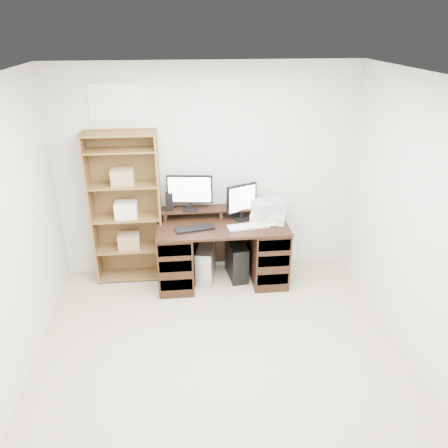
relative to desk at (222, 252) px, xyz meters
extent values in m
cube|color=#B8AD8A|center=(-0.14, -1.64, -0.40)|extent=(3.50, 4.00, 0.02)
cube|color=white|center=(-0.14, -1.64, 2.12)|extent=(3.50, 4.00, 0.02)
cube|color=silver|center=(-0.14, 0.37, 0.86)|extent=(3.50, 0.02, 2.50)
cube|color=silver|center=(1.62, -1.64, 0.86)|extent=(0.02, 4.00, 2.50)
cube|color=white|center=(-1.09, 0.35, 1.69)|extent=(0.60, 0.01, 0.40)
cube|color=black|center=(0.00, -0.01, 0.35)|extent=(1.50, 0.70, 0.03)
cube|color=black|center=(-0.55, -0.01, -0.03)|extent=(0.40, 0.66, 0.72)
cube|color=black|center=(0.55, -0.01, -0.03)|extent=(0.40, 0.66, 0.72)
cube|color=black|center=(0.00, 0.32, 0.01)|extent=(1.48, 0.02, 0.65)
cube|color=black|center=(-0.55, -0.34, -0.21)|extent=(0.36, 0.01, 0.14)
cube|color=black|center=(-0.55, -0.34, 0.03)|extent=(0.36, 0.01, 0.14)
cube|color=black|center=(-0.55, -0.34, 0.23)|extent=(0.36, 0.01, 0.14)
cube|color=black|center=(0.55, -0.34, -0.21)|extent=(0.36, 0.01, 0.14)
cube|color=black|center=(0.55, -0.34, 0.03)|extent=(0.36, 0.01, 0.14)
cube|color=black|center=(0.55, -0.34, 0.23)|extent=(0.36, 0.01, 0.14)
cube|color=black|center=(-0.65, 0.21, 0.41)|extent=(0.04, 0.20, 0.10)
cube|color=black|center=(0.00, 0.21, 0.41)|extent=(0.04, 0.20, 0.10)
cube|color=black|center=(0.65, 0.21, 0.41)|extent=(0.04, 0.20, 0.10)
cube|color=black|center=(0.00, 0.21, 0.47)|extent=(1.40, 0.22, 0.02)
cube|color=black|center=(-0.36, 0.17, 0.49)|extent=(0.19, 0.15, 0.02)
cube|color=black|center=(-0.35, 0.19, 0.54)|extent=(0.05, 0.03, 0.10)
cube|color=black|center=(-0.35, 0.19, 0.73)|extent=(0.52, 0.10, 0.33)
cube|color=white|center=(-0.36, 0.18, 0.73)|extent=(0.48, 0.06, 0.30)
cube|color=black|center=(0.25, 0.12, 0.37)|extent=(0.22, 0.20, 0.02)
cube|color=black|center=(0.24, 0.14, 0.43)|extent=(0.06, 0.05, 0.10)
cube|color=black|center=(0.24, 0.14, 0.62)|extent=(0.37, 0.19, 0.34)
cube|color=white|center=(0.25, 0.12, 0.62)|extent=(0.32, 0.14, 0.29)
cube|color=black|center=(-0.59, 0.20, 0.59)|extent=(0.09, 0.09, 0.21)
cube|color=black|center=(-0.32, -0.11, 0.37)|extent=(0.46, 0.23, 0.02)
cube|color=silver|center=(0.29, -0.11, 0.37)|extent=(0.49, 0.21, 0.02)
ellipsoid|color=white|center=(0.57, -0.11, 0.38)|extent=(0.11, 0.10, 0.04)
cube|color=beige|center=(0.55, 0.05, 0.41)|extent=(0.46, 0.40, 0.10)
cube|color=#A2A8AD|center=(0.55, 0.05, 0.53)|extent=(0.40, 0.34, 0.15)
cube|color=#B7B9BF|center=(-0.19, 0.05, -0.18)|extent=(0.27, 0.46, 0.43)
cube|color=black|center=(0.18, 0.07, -0.16)|extent=(0.24, 0.47, 0.45)
cube|color=#19FF33|center=(0.21, -0.15, -0.07)|extent=(0.01, 0.01, 0.01)
cube|color=brown|center=(-1.48, 0.19, 0.51)|extent=(0.02, 0.30, 1.80)
cube|color=brown|center=(-0.70, 0.19, 0.51)|extent=(0.02, 0.30, 1.80)
cube|color=brown|center=(-1.09, 0.33, 0.51)|extent=(0.80, 0.01, 1.80)
cube|color=brown|center=(-1.09, 0.19, -0.36)|extent=(0.75, 0.28, 0.02)
cube|color=brown|center=(-1.09, 0.19, 0.01)|extent=(0.75, 0.28, 0.02)
cube|color=brown|center=(-1.09, 0.19, 0.41)|extent=(0.75, 0.28, 0.02)
cube|color=brown|center=(-1.09, 0.19, 0.81)|extent=(0.75, 0.28, 0.02)
cube|color=brown|center=(-1.09, 0.19, 1.21)|extent=(0.75, 0.28, 0.02)
cube|color=brown|center=(-1.09, 0.19, 1.39)|extent=(0.75, 0.28, 0.02)
cube|color=#A07F54|center=(-1.09, 0.19, 0.11)|extent=(0.25, 0.20, 0.18)
cube|color=white|center=(-1.09, 0.19, 0.51)|extent=(0.25, 0.20, 0.18)
cube|color=#A07F54|center=(-1.09, 0.19, 0.91)|extent=(0.25, 0.20, 0.18)
camera|label=1|loc=(-0.46, -4.52, 2.49)|focal=35.00mm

